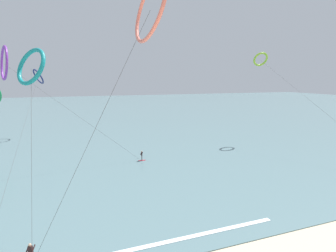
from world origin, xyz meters
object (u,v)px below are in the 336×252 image
(kite_lime, at_px, (261,59))
(kite_navy, at_px, (38,77))
(kite_teal, at_px, (31,67))
(kite_coral, at_px, (150,8))
(surfer_crimson, at_px, (142,156))
(kite_violet, at_px, (4,63))

(kite_lime, height_order, kite_navy, kite_lime)
(kite_navy, distance_m, kite_teal, 37.59)
(kite_coral, height_order, kite_navy, kite_coral)
(kite_navy, xyz_separation_m, kite_teal, (4.14, -37.35, 0.80))
(surfer_crimson, height_order, kite_navy, kite_navy)
(kite_teal, bearing_deg, kite_navy, 145.65)
(kite_violet, bearing_deg, kite_lime, 75.53)
(kite_violet, height_order, kite_lime, kite_lime)
(kite_coral, distance_m, kite_navy, 51.78)
(kite_coral, distance_m, kite_teal, 16.25)
(kite_violet, distance_m, kite_teal, 11.61)
(kite_violet, bearing_deg, kite_coral, 12.27)
(surfer_crimson, height_order, kite_coral, kite_coral)
(kite_coral, distance_m, kite_lime, 42.89)
(kite_navy, height_order, kite_teal, kite_teal)
(kite_violet, distance_m, kite_coral, 27.32)
(kite_coral, bearing_deg, kite_lime, 123.55)
(kite_lime, bearing_deg, kite_navy, -15.37)
(kite_navy, bearing_deg, kite_coral, 170.45)
(kite_violet, relative_size, kite_navy, 0.39)
(kite_teal, bearing_deg, kite_coral, -1.44)
(kite_violet, height_order, kite_coral, kite_coral)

